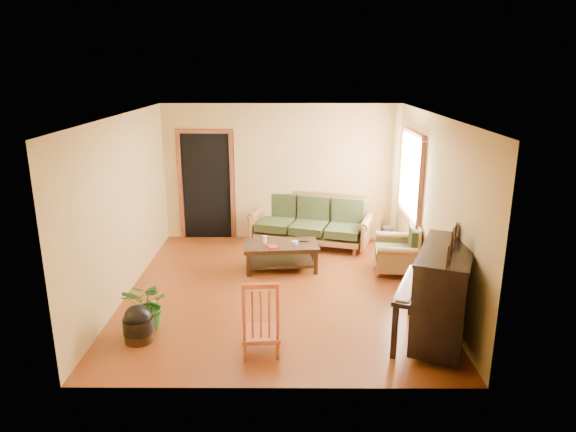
{
  "coord_description": "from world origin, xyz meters",
  "views": [
    {
      "loc": [
        0.17,
        -7.17,
        3.25
      ],
      "look_at": [
        0.13,
        0.2,
        1.1
      ],
      "focal_mm": 32.0,
      "sensor_mm": 36.0,
      "label": 1
    }
  ],
  "objects_px": {
    "piano": "(443,296)",
    "potted_plant": "(148,305)",
    "sofa": "(310,221)",
    "ceramic_crock": "(388,234)",
    "armchair": "(396,247)",
    "red_chair": "(260,315)",
    "coffee_table": "(281,256)",
    "footstool": "(138,327)"
  },
  "relations": [
    {
      "from": "red_chair",
      "to": "sofa",
      "type": "bearing_deg",
      "value": 74.33
    },
    {
      "from": "armchair",
      "to": "potted_plant",
      "type": "xyz_separation_m",
      "value": [
        -3.53,
        -1.97,
        -0.08
      ]
    },
    {
      "from": "coffee_table",
      "to": "ceramic_crock",
      "type": "relative_size",
      "value": 4.41
    },
    {
      "from": "coffee_table",
      "to": "footstool",
      "type": "bearing_deg",
      "value": -126.08
    },
    {
      "from": "armchair",
      "to": "piano",
      "type": "bearing_deg",
      "value": -79.23
    },
    {
      "from": "potted_plant",
      "to": "sofa",
      "type": "bearing_deg",
      "value": 56.35
    },
    {
      "from": "coffee_table",
      "to": "armchair",
      "type": "distance_m",
      "value": 1.89
    },
    {
      "from": "footstool",
      "to": "piano",
      "type": "bearing_deg",
      "value": -0.07
    },
    {
      "from": "sofa",
      "to": "red_chair",
      "type": "height_order",
      "value": "red_chair"
    },
    {
      "from": "coffee_table",
      "to": "piano",
      "type": "xyz_separation_m",
      "value": [
        1.99,
        -2.35,
        0.38
      ]
    },
    {
      "from": "piano",
      "to": "ceramic_crock",
      "type": "height_order",
      "value": "piano"
    },
    {
      "from": "piano",
      "to": "red_chair",
      "type": "relative_size",
      "value": 1.45
    },
    {
      "from": "red_chair",
      "to": "ceramic_crock",
      "type": "height_order",
      "value": "red_chair"
    },
    {
      "from": "sofa",
      "to": "footstool",
      "type": "relative_size",
      "value": 5.95
    },
    {
      "from": "potted_plant",
      "to": "armchair",
      "type": "bearing_deg",
      "value": 29.12
    },
    {
      "from": "armchair",
      "to": "potted_plant",
      "type": "height_order",
      "value": "armchair"
    },
    {
      "from": "ceramic_crock",
      "to": "potted_plant",
      "type": "height_order",
      "value": "potted_plant"
    },
    {
      "from": "coffee_table",
      "to": "potted_plant",
      "type": "xyz_separation_m",
      "value": [
        -1.65,
        -2.05,
        0.11
      ]
    },
    {
      "from": "red_chair",
      "to": "potted_plant",
      "type": "xyz_separation_m",
      "value": [
        -1.46,
        0.54,
        -0.14
      ]
    },
    {
      "from": "piano",
      "to": "footstool",
      "type": "xyz_separation_m",
      "value": [
        -3.7,
        0.0,
        -0.43
      ]
    },
    {
      "from": "coffee_table",
      "to": "armchair",
      "type": "xyz_separation_m",
      "value": [
        1.88,
        -0.09,
        0.19
      ]
    },
    {
      "from": "footstool",
      "to": "potted_plant",
      "type": "xyz_separation_m",
      "value": [
        0.06,
        0.29,
        0.16
      ]
    },
    {
      "from": "sofa",
      "to": "red_chair",
      "type": "relative_size",
      "value": 2.33
    },
    {
      "from": "piano",
      "to": "potted_plant",
      "type": "bearing_deg",
      "value": -162.22
    },
    {
      "from": "sofa",
      "to": "footstool",
      "type": "bearing_deg",
      "value": -105.22
    },
    {
      "from": "footstool",
      "to": "ceramic_crock",
      "type": "distance_m",
      "value": 5.36
    },
    {
      "from": "potted_plant",
      "to": "piano",
      "type": "bearing_deg",
      "value": -4.64
    },
    {
      "from": "coffee_table",
      "to": "ceramic_crock",
      "type": "height_order",
      "value": "coffee_table"
    },
    {
      "from": "red_chair",
      "to": "potted_plant",
      "type": "height_order",
      "value": "red_chair"
    },
    {
      "from": "armchair",
      "to": "footstool",
      "type": "distance_m",
      "value": 4.24
    },
    {
      "from": "footstool",
      "to": "red_chair",
      "type": "xyz_separation_m",
      "value": [
        1.51,
        -0.25,
        0.3
      ]
    },
    {
      "from": "ceramic_crock",
      "to": "potted_plant",
      "type": "bearing_deg",
      "value": -136.33
    },
    {
      "from": "piano",
      "to": "red_chair",
      "type": "height_order",
      "value": "piano"
    },
    {
      "from": "red_chair",
      "to": "potted_plant",
      "type": "distance_m",
      "value": 1.56
    },
    {
      "from": "red_chair",
      "to": "ceramic_crock",
      "type": "distance_m",
      "value": 4.66
    },
    {
      "from": "piano",
      "to": "potted_plant",
      "type": "distance_m",
      "value": 3.66
    },
    {
      "from": "sofa",
      "to": "coffee_table",
      "type": "relative_size",
      "value": 1.8
    },
    {
      "from": "sofa",
      "to": "ceramic_crock",
      "type": "relative_size",
      "value": 7.96
    },
    {
      "from": "coffee_table",
      "to": "ceramic_crock",
      "type": "distance_m",
      "value": 2.52
    },
    {
      "from": "ceramic_crock",
      "to": "potted_plant",
      "type": "relative_size",
      "value": 0.41
    },
    {
      "from": "sofa",
      "to": "piano",
      "type": "bearing_deg",
      "value": -50.68
    },
    {
      "from": "piano",
      "to": "ceramic_crock",
      "type": "bearing_deg",
      "value": 111.55
    }
  ]
}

